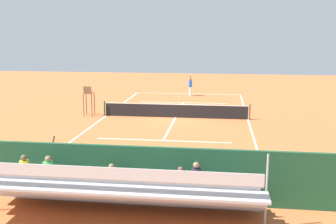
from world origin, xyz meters
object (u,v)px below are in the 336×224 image
object	(u,v)px
courtside_bench	(218,181)
tennis_player	(190,85)
tennis_ball_near	(163,101)
line_judge	(50,159)
umpire_chair	(88,98)
bleacher_stand	(120,190)
tennis_racket	(180,97)
tennis_ball_far	(166,99)
tennis_net	(175,111)
equipment_bag	(178,191)

from	to	relation	value
courtside_bench	tennis_player	size ratio (longest dim) A/B	0.93
tennis_ball_near	line_judge	size ratio (longest dim) A/B	0.03
tennis_player	umpire_chair	bearing A→B (deg)	56.78
courtside_bench	bleacher_stand	bearing A→B (deg)	33.20
line_judge	courtside_bench	bearing A→B (deg)	176.47
tennis_racket	tennis_ball_near	distance (m)	2.93
tennis_ball_far	umpire_chair	bearing A→B (deg)	58.58
tennis_net	tennis_ball_far	xyz separation A→B (m)	(1.67, -7.24, -0.47)
tennis_player	line_judge	xyz separation A→B (m)	(3.78, 22.59, 0.00)
line_judge	tennis_ball_near	bearing A→B (deg)	-95.14
tennis_net	tennis_ball_far	size ratio (longest dim) A/B	156.06
bleacher_stand	equipment_bag	distance (m)	2.64
tennis_player	line_judge	distance (m)	22.91
courtside_bench	equipment_bag	xyz separation A→B (m)	(1.46, 0.13, -0.38)
line_judge	umpire_chair	bearing A→B (deg)	-77.99
tennis_player	tennis_racket	bearing A→B (deg)	43.45
umpire_chair	tennis_racket	world-z (taller)	umpire_chair
tennis_ball_far	equipment_bag	bearing A→B (deg)	98.95
umpire_chair	courtside_bench	xyz separation A→B (m)	(-9.24, 13.10, -0.76)
equipment_bag	tennis_racket	xyz separation A→B (m)	(2.17, -22.30, -0.16)
tennis_ball_far	tennis_player	bearing A→B (deg)	-128.19
tennis_ball_near	tennis_ball_far	world-z (taller)	same
bleacher_stand	tennis_ball_near	xyz separation A→B (m)	(1.70, -21.54, -0.87)
umpire_chair	tennis_racket	bearing A→B (deg)	-121.74
equipment_bag	tennis_player	bearing A→B (deg)	-86.78
umpire_chair	tennis_racket	size ratio (longest dim) A/B	3.75
equipment_bag	bleacher_stand	bearing A→B (deg)	48.99
tennis_net	tennis_player	distance (m)	9.74
tennis_racket	tennis_ball_near	bearing A→B (deg)	65.91
courtside_bench	tennis_player	xyz separation A→B (m)	(2.76, -23.00, 0.46)
courtside_bench	tennis_ball_far	distance (m)	21.05
umpire_chair	tennis_ball_far	bearing A→B (deg)	-121.42
umpire_chair	tennis_ball_near	world-z (taller)	umpire_chair
umpire_chair	courtside_bench	distance (m)	16.05
tennis_ball_far	line_judge	world-z (taller)	line_judge
courtside_bench	line_judge	bearing A→B (deg)	-3.53
tennis_net	bleacher_stand	size ratio (longest dim) A/B	1.14
equipment_bag	tennis_player	distance (m)	23.18
tennis_ball_near	tennis_player	bearing A→B (deg)	-120.56
equipment_bag	tennis_ball_near	xyz separation A→B (m)	(3.37, -19.62, -0.15)
umpire_chair	courtside_bench	world-z (taller)	umpire_chair
tennis_racket	tennis_player	bearing A→B (deg)	-136.55
line_judge	tennis_net	bearing A→B (deg)	-105.22
equipment_bag	tennis_ball_near	world-z (taller)	equipment_bag
bleacher_stand	courtside_bench	distance (m)	3.75
tennis_net	tennis_racket	size ratio (longest dim) A/B	18.03
tennis_player	tennis_net	bearing A→B (deg)	88.32
courtside_bench	tennis_racket	size ratio (longest dim) A/B	3.15
line_judge	tennis_player	bearing A→B (deg)	-99.51
tennis_ball_near	umpire_chair	bearing A→B (deg)	55.38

